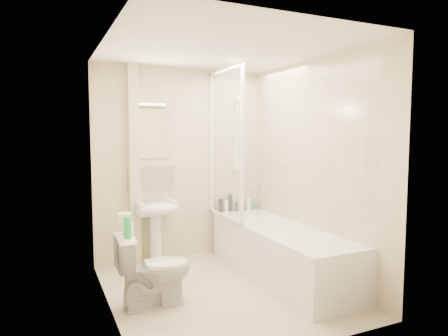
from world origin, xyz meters
name	(u,v)px	position (x,y,z in m)	size (l,w,h in m)	color
floor	(222,290)	(0.00, 0.00, 0.00)	(2.50, 2.50, 0.00)	beige
wall_back	(182,164)	(0.00, 1.25, 1.20)	(2.20, 0.02, 2.40)	beige
wall_left	(108,178)	(-1.10, 0.00, 1.20)	(0.02, 2.50, 2.40)	beige
wall_right	(313,168)	(1.10, 0.00, 1.20)	(0.02, 2.50, 2.40)	beige
ceiling	(222,48)	(0.00, 0.00, 2.40)	(2.20, 2.50, 0.02)	white
tile_back	(235,145)	(0.75, 1.24, 1.42)	(0.70, 0.01, 1.75)	beige
tile_right	(308,148)	(1.09, 0.09, 1.42)	(0.01, 2.10, 1.75)	beige
pipe_boxing	(134,166)	(-0.62, 1.19, 1.20)	(0.12, 0.12, 2.40)	beige
splashback	(152,178)	(-0.40, 1.24, 1.03)	(0.60, 0.01, 0.30)	beige
mirror	(151,134)	(-0.40, 1.24, 1.58)	(0.46, 0.01, 0.60)	white
strip_light	(151,103)	(-0.40, 1.22, 1.95)	(0.42, 0.07, 0.07)	silver
bathtub	(281,251)	(0.75, 0.09, 0.29)	(0.70, 2.10, 0.55)	white
shower_screen	(225,145)	(0.40, 0.80, 1.45)	(0.04, 0.92, 1.80)	white
shower_fixture	(236,136)	(0.75, 1.19, 1.55)	(0.10, 0.16, 0.99)	white
pedestal_sink	(157,215)	(-0.40, 1.01, 0.62)	(0.46, 0.44, 0.89)	white
bottle_black_a	(221,205)	(0.51, 1.16, 0.64)	(0.06, 0.06, 0.17)	black
bottle_white_a	(226,206)	(0.58, 1.16, 0.63)	(0.06, 0.06, 0.15)	white
bottle_black_b	(230,203)	(0.64, 1.16, 0.66)	(0.06, 0.06, 0.22)	black
bottle_blue	(236,206)	(0.73, 1.16, 0.61)	(0.04, 0.04, 0.12)	navy
bottle_white_b	(248,204)	(0.91, 1.16, 0.62)	(0.06, 0.06, 0.15)	white
bottle_green	(251,206)	(0.96, 1.16, 0.60)	(0.07, 0.07, 0.10)	green
toilet	(154,269)	(-0.72, -0.06, 0.34)	(0.68, 0.40, 0.68)	white
toilet_roll_lower	(128,229)	(-0.94, 0.00, 0.73)	(0.10, 0.10, 0.09)	white
toilet_roll_upper	(124,218)	(-0.96, 0.00, 0.83)	(0.12, 0.12, 0.10)	white
green_bottle	(128,227)	(-0.97, -0.16, 0.78)	(0.06, 0.06, 0.19)	green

